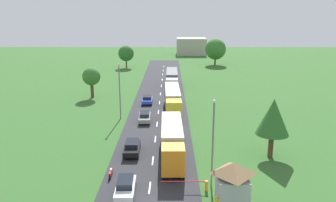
{
  "coord_description": "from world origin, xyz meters",
  "views": [
    {
      "loc": [
        2.01,
        -26.23,
        17.18
      ],
      "look_at": [
        1.68,
        28.63,
        2.6
      ],
      "focal_mm": 36.57,
      "sensor_mm": 36.0,
      "label": 1
    }
  ],
  "objects_px": {
    "tree_birch": "(215,49)",
    "car_fourth": "(147,99)",
    "motorcycle_courier": "(111,173)",
    "barrier_gate": "(198,184)",
    "car_second": "(132,147)",
    "truck_second": "(173,99)",
    "tree_pine": "(126,53)",
    "car_lead": "(125,187)",
    "guard_booth": "(233,184)",
    "lamppost_second": "(120,89)",
    "tree_maple": "(91,77)",
    "truck_lead": "(172,139)",
    "distant_building": "(191,46)",
    "car_third": "(145,117)",
    "lamppost_lead": "(213,140)",
    "tree_oak": "(273,117)"
  },
  "relations": [
    {
      "from": "tree_birch",
      "to": "tree_pine",
      "type": "xyz_separation_m",
      "value": [
        -28.13,
        -5.89,
        -0.67
      ]
    },
    {
      "from": "car_third",
      "to": "tree_maple",
      "type": "xyz_separation_m",
      "value": [
        -11.76,
        15.54,
        3.47
      ]
    },
    {
      "from": "car_lead",
      "to": "barrier_gate",
      "type": "xyz_separation_m",
      "value": [
        7.03,
        0.93,
        -0.19
      ]
    },
    {
      "from": "truck_second",
      "to": "distant_building",
      "type": "bearing_deg",
      "value": 84.31
    },
    {
      "from": "car_third",
      "to": "barrier_gate",
      "type": "height_order",
      "value": "car_third"
    },
    {
      "from": "car_third",
      "to": "motorcycle_courier",
      "type": "xyz_separation_m",
      "value": [
        -2.24,
        -18.87,
        -0.27
      ]
    },
    {
      "from": "car_second",
      "to": "tree_oak",
      "type": "distance_m",
      "value": 17.34
    },
    {
      "from": "tree_pine",
      "to": "car_fourth",
      "type": "bearing_deg",
      "value": -77.71
    },
    {
      "from": "barrier_gate",
      "to": "tree_pine",
      "type": "relative_size",
      "value": 0.68
    },
    {
      "from": "truck_lead",
      "to": "tree_oak",
      "type": "relative_size",
      "value": 1.77
    },
    {
      "from": "car_fourth",
      "to": "distant_building",
      "type": "xyz_separation_m",
      "value": [
        12.78,
        74.94,
        2.46
      ]
    },
    {
      "from": "truck_second",
      "to": "car_third",
      "type": "relative_size",
      "value": 3.04
    },
    {
      "from": "truck_lead",
      "to": "car_third",
      "type": "height_order",
      "value": "truck_lead"
    },
    {
      "from": "car_lead",
      "to": "barrier_gate",
      "type": "height_order",
      "value": "car_lead"
    },
    {
      "from": "truck_second",
      "to": "car_lead",
      "type": "distance_m",
      "value": 28.68
    },
    {
      "from": "car_fourth",
      "to": "tree_birch",
      "type": "relative_size",
      "value": 0.48
    },
    {
      "from": "car_second",
      "to": "barrier_gate",
      "type": "xyz_separation_m",
      "value": [
        7.48,
        -9.01,
        -0.15
      ]
    },
    {
      "from": "motorcycle_courier",
      "to": "barrier_gate",
      "type": "bearing_deg",
      "value": -16.65
    },
    {
      "from": "car_second",
      "to": "guard_booth",
      "type": "relative_size",
      "value": 1.09
    },
    {
      "from": "distant_building",
      "to": "car_fourth",
      "type": "bearing_deg",
      "value": -99.68
    },
    {
      "from": "truck_second",
      "to": "barrier_gate",
      "type": "bearing_deg",
      "value": -85.14
    },
    {
      "from": "tree_birch",
      "to": "truck_lead",
      "type": "bearing_deg",
      "value": -101.28
    },
    {
      "from": "car_third",
      "to": "car_lead",
      "type": "bearing_deg",
      "value": -90.54
    },
    {
      "from": "tree_maple",
      "to": "guard_booth",
      "type": "bearing_deg",
      "value": -61.6
    },
    {
      "from": "car_lead",
      "to": "barrier_gate",
      "type": "bearing_deg",
      "value": 7.51
    },
    {
      "from": "barrier_gate",
      "to": "tree_maple",
      "type": "distance_m",
      "value": 41.66
    },
    {
      "from": "truck_lead",
      "to": "distant_building",
      "type": "distance_m",
      "value": 99.61
    },
    {
      "from": "guard_booth",
      "to": "truck_second",
      "type": "bearing_deg",
      "value": 99.83
    },
    {
      "from": "tree_pine",
      "to": "distant_building",
      "type": "relative_size",
      "value": 0.59
    },
    {
      "from": "barrier_gate",
      "to": "tree_pine",
      "type": "distance_m",
      "value": 76.38
    },
    {
      "from": "car_fourth",
      "to": "motorcycle_courier",
      "type": "bearing_deg",
      "value": -93.71
    },
    {
      "from": "car_fourth",
      "to": "lamppost_second",
      "type": "distance_m",
      "value": 10.98
    },
    {
      "from": "truck_second",
      "to": "tree_pine",
      "type": "distance_m",
      "value": 49.27
    },
    {
      "from": "truck_lead",
      "to": "truck_second",
      "type": "xyz_separation_m",
      "value": [
        0.22,
        19.14,
        0.02
      ]
    },
    {
      "from": "car_second",
      "to": "motorcycle_courier",
      "type": "relative_size",
      "value": 2.34
    },
    {
      "from": "car_second",
      "to": "lamppost_lead",
      "type": "distance_m",
      "value": 12.82
    },
    {
      "from": "tree_oak",
      "to": "tree_pine",
      "type": "relative_size",
      "value": 1.06
    },
    {
      "from": "guard_booth",
      "to": "lamppost_second",
      "type": "bearing_deg",
      "value": 118.18
    },
    {
      "from": "barrier_gate",
      "to": "car_fourth",
      "type": "bearing_deg",
      "value": 102.36
    },
    {
      "from": "car_lead",
      "to": "lamppost_second",
      "type": "relative_size",
      "value": 0.49
    },
    {
      "from": "car_second",
      "to": "distant_building",
      "type": "bearing_deg",
      "value": 82.4
    },
    {
      "from": "lamppost_second",
      "to": "tree_pine",
      "type": "distance_m",
      "value": 51.73
    },
    {
      "from": "car_second",
      "to": "car_third",
      "type": "distance_m",
      "value": 12.59
    },
    {
      "from": "car_lead",
      "to": "car_fourth",
      "type": "distance_m",
      "value": 33.44
    },
    {
      "from": "car_third",
      "to": "barrier_gate",
      "type": "xyz_separation_m",
      "value": [
        6.82,
        -21.58,
        -0.12
      ]
    },
    {
      "from": "truck_second",
      "to": "guard_booth",
      "type": "height_order",
      "value": "guard_booth"
    },
    {
      "from": "car_second",
      "to": "distant_building",
      "type": "relative_size",
      "value": 0.39
    },
    {
      "from": "tree_birch",
      "to": "car_fourth",
      "type": "bearing_deg",
      "value": -111.61
    },
    {
      "from": "truck_lead",
      "to": "lamppost_second",
      "type": "relative_size",
      "value": 1.41
    },
    {
      "from": "tree_maple",
      "to": "truck_lead",
      "type": "bearing_deg",
      "value": -61.0
    }
  ]
}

